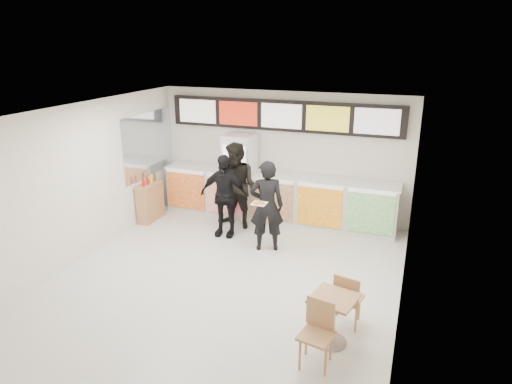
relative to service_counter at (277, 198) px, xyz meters
The scene contains 15 objects.
floor 3.15m from the service_counter, 90.00° to the right, with size 7.00×7.00×0.00m, color beige.
ceiling 3.93m from the service_counter, 90.00° to the right, with size 7.00×7.00×0.00m, color white.
wall_back 1.01m from the service_counter, 90.00° to the left, with size 6.00×6.00×0.00m, color silver.
wall_left 4.41m from the service_counter, 134.13° to the right, with size 7.00×7.00×0.00m, color silver.
wall_right 4.41m from the service_counter, 45.87° to the right, with size 7.00×7.00×0.00m, color silver.
service_counter is the anchor object (origin of this frame).
menu_board 1.90m from the service_counter, 90.00° to the left, with size 5.50×0.14×0.70m.
drinks_fridge 1.03m from the service_counter, behind, with size 0.70×0.67×2.00m.
mirror_panel 3.28m from the service_counter, 167.87° to the right, with size 0.01×2.00×1.50m, color #B2B7BF.
customer_main 1.62m from the service_counter, 79.65° to the right, with size 0.69×0.45×1.88m, color black.
customer_left 1.07m from the service_counter, 137.22° to the right, with size 0.95×0.74×1.96m, color black.
customer_mid 1.48m from the service_counter, 124.43° to the right, with size 1.07×0.44×1.82m, color black.
pizza_slice 2.11m from the service_counter, 81.94° to the right, with size 0.36×0.36×0.02m.
cafe_table 4.66m from the service_counter, 62.53° to the right, with size 0.72×1.56×0.88m.
condiment_ledge 2.99m from the service_counter, 160.50° to the right, with size 0.32×0.80×1.07m.
Camera 1 is at (3.03, -6.56, 4.13)m, focal length 32.00 mm.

